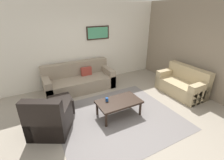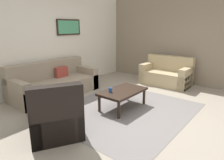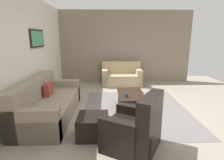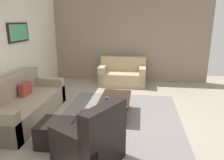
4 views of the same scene
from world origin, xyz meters
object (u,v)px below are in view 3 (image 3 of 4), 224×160
Objects in this scene: framed_artwork at (37,39)px; armchair_leather at (136,131)px; cup at (127,95)px; couch_loveseat at (121,77)px; ottoman at (93,126)px; coffee_table at (131,95)px; couch_main at (47,105)px.

armchair_leather is at bearing -134.13° from framed_artwork.
framed_artwork reaches higher than cup.
armchair_leather is 1.30× the size of framed_artwork.
couch_loveseat is 3.76m from ottoman.
coffee_table is at bearing -102.55° from framed_artwork.
framed_artwork is (1.80, 1.55, 1.55)m from ottoman.
armchair_leather reaches higher than ottoman.
coffee_table is at bearing -178.80° from couch_loveseat.
armchair_leather is 0.83m from ottoman.
couch_main is 2.06× the size of coffee_table.
couch_main is 1.54× the size of couch_loveseat.
couch_main is 1.79m from framed_artwork.
couch_loveseat is 2.41m from coffee_table.
couch_main is 1.85m from cup.
armchair_leather reaches higher than couch_loveseat.
couch_loveseat is 3.34m from framed_artwork.
coffee_table is 1.31× the size of framed_artwork.
framed_artwork is at bearing 77.45° from coffee_table.
cup is at bearing -109.51° from framed_artwork.
cup reaches higher than ottoman.
armchair_leather is at bearing -118.99° from ottoman.
ottoman is at bearing -127.15° from couch_main.
coffee_table is at bearing -4.46° from armchair_leather.
armchair_leather is at bearing -179.72° from cup.
cup is (-2.68, 0.09, 0.16)m from couch_loveseat.
coffee_table is (0.42, -1.97, 0.06)m from couch_main.
couch_loveseat is at bearing -51.51° from framed_artwork.
armchair_leather is at bearing -124.13° from couch_main.
couch_loveseat is 1.35× the size of armchair_leather.
framed_artwork is at bearing 40.66° from ottoman.
ottoman is at bearing 167.67° from couch_loveseat.
framed_artwork reaches higher than armchair_leather.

